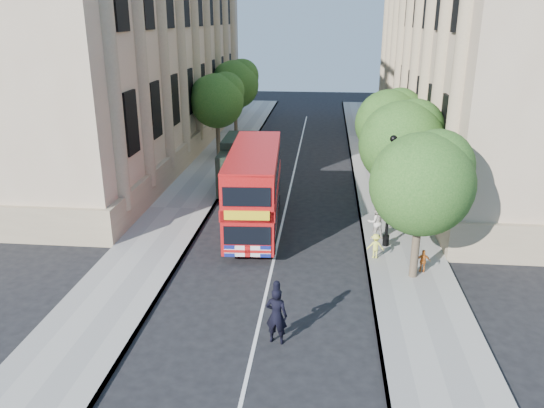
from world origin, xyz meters
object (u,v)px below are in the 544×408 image
(box_van, at_px, (242,166))
(woman_pedestrian, at_px, (376,222))
(lamp_post, at_px, (389,196))
(police_constable, at_px, (277,316))
(double_decker_bus, at_px, (254,187))

(box_van, distance_m, woman_pedestrian, 10.28)
(lamp_post, bearing_deg, box_van, 135.21)
(police_constable, relative_size, woman_pedestrian, 1.17)
(lamp_post, bearing_deg, police_constable, -118.25)
(lamp_post, height_order, box_van, lamp_post)
(double_decker_bus, distance_m, police_constable, 10.06)
(police_constable, bearing_deg, woman_pedestrian, -102.37)
(box_van, relative_size, police_constable, 2.84)
(lamp_post, relative_size, box_van, 0.92)
(double_decker_bus, relative_size, woman_pedestrian, 5.18)
(box_van, bearing_deg, lamp_post, -46.30)
(box_van, xyz_separation_m, police_constable, (3.60, -15.84, -0.57))
(lamp_post, bearing_deg, double_decker_bus, 164.24)
(police_constable, xyz_separation_m, woman_pedestrian, (3.87, 8.79, -0.02))
(lamp_post, relative_size, double_decker_bus, 0.59)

